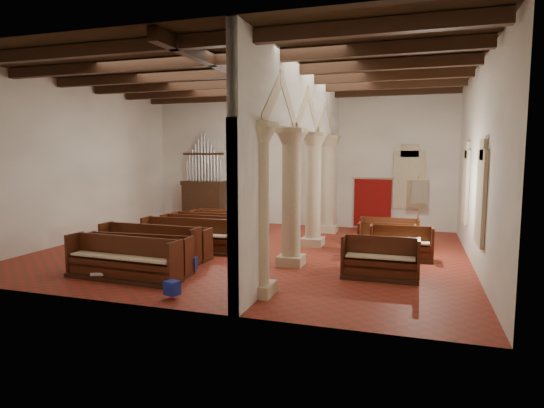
{
  "coord_description": "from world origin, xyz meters",
  "views": [
    {
      "loc": [
        5.32,
        -14.4,
        3.38
      ],
      "look_at": [
        0.56,
        0.5,
        1.59
      ],
      "focal_mm": 30.0,
      "sensor_mm": 36.0,
      "label": 1
    }
  ],
  "objects_px": {
    "lectern": "(260,215)",
    "processional_banner": "(418,219)",
    "nave_pew_0": "(123,266)",
    "aisle_pew_0": "(380,265)",
    "pipe_organ": "(204,194)"
  },
  "relations": [
    {
      "from": "lectern",
      "to": "nave_pew_0",
      "type": "bearing_deg",
      "value": -67.83
    },
    {
      "from": "pipe_organ",
      "to": "lectern",
      "type": "distance_m",
      "value": 3.02
    },
    {
      "from": "processional_banner",
      "to": "aisle_pew_0",
      "type": "distance_m",
      "value": 6.06
    },
    {
      "from": "lectern",
      "to": "aisle_pew_0",
      "type": "distance_m",
      "value": 9.81
    },
    {
      "from": "pipe_organ",
      "to": "lectern",
      "type": "xyz_separation_m",
      "value": [
        2.88,
        -0.01,
        -0.91
      ]
    },
    {
      "from": "processional_banner",
      "to": "nave_pew_0",
      "type": "bearing_deg",
      "value": -142.76
    },
    {
      "from": "lectern",
      "to": "nave_pew_0",
      "type": "xyz_separation_m",
      "value": [
        -0.43,
        -9.85,
        -0.09
      ]
    },
    {
      "from": "pipe_organ",
      "to": "nave_pew_0",
      "type": "bearing_deg",
      "value": -76.06
    },
    {
      "from": "nave_pew_0",
      "to": "aisle_pew_0",
      "type": "distance_m",
      "value": 6.86
    },
    {
      "from": "lectern",
      "to": "processional_banner",
      "type": "relative_size",
      "value": 0.45
    },
    {
      "from": "processional_banner",
      "to": "nave_pew_0",
      "type": "distance_m",
      "value": 11.06
    },
    {
      "from": "aisle_pew_0",
      "to": "processional_banner",
      "type": "bearing_deg",
      "value": 80.53
    },
    {
      "from": "lectern",
      "to": "nave_pew_0",
      "type": "height_order",
      "value": "nave_pew_0"
    },
    {
      "from": "lectern",
      "to": "nave_pew_0",
      "type": "relative_size",
      "value": 0.34
    },
    {
      "from": "processional_banner",
      "to": "aisle_pew_0",
      "type": "bearing_deg",
      "value": -109.35
    }
  ]
}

